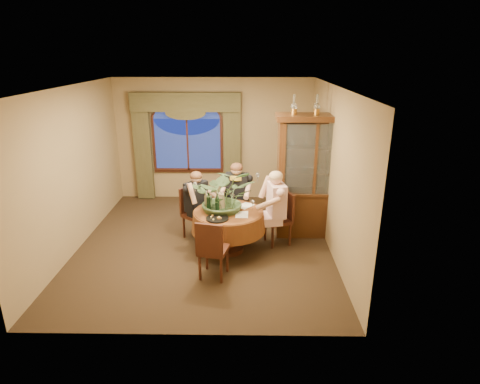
{
  "coord_description": "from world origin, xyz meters",
  "views": [
    {
      "loc": [
        0.75,
        -6.61,
        3.35
      ],
      "look_at": [
        0.65,
        -0.25,
        1.1
      ],
      "focal_mm": 30.0,
      "sensor_mm": 36.0,
      "label": 1
    }
  ],
  "objects_px": {
    "china_cabinet": "(312,177)",
    "chair_front_left": "(213,248)",
    "wine_bottle_3": "(218,202)",
    "wine_bottle_0": "(209,202)",
    "oil_lamp_right": "(340,105)",
    "oil_lamp_center": "(317,105)",
    "person_scarf": "(237,197)",
    "chair_back": "(196,214)",
    "wine_bottle_2": "(206,200)",
    "dining_table": "(229,231)",
    "chair_right": "(278,219)",
    "person_back": "(196,205)",
    "stoneware_vase": "(221,201)",
    "oil_lamp_left": "(294,105)",
    "person_pink": "(276,210)",
    "wine_bottle_1": "(217,203)",
    "chair_back_right": "(236,209)",
    "centerpiece_plant": "(224,173)",
    "olive_bowl": "(232,211)"
  },
  "relations": [
    {
      "from": "wine_bottle_3",
      "to": "chair_back",
      "type": "bearing_deg",
      "value": 130.48
    },
    {
      "from": "china_cabinet",
      "to": "chair_front_left",
      "type": "height_order",
      "value": "china_cabinet"
    },
    {
      "from": "chair_back_right",
      "to": "stoneware_vase",
      "type": "distance_m",
      "value": 0.85
    },
    {
      "from": "wine_bottle_0",
      "to": "wine_bottle_1",
      "type": "bearing_deg",
      "value": -9.64
    },
    {
      "from": "wine_bottle_2",
      "to": "china_cabinet",
      "type": "bearing_deg",
      "value": 18.69
    },
    {
      "from": "centerpiece_plant",
      "to": "person_pink",
      "type": "bearing_deg",
      "value": 5.77
    },
    {
      "from": "china_cabinet",
      "to": "person_pink",
      "type": "xyz_separation_m",
      "value": [
        -0.7,
        -0.56,
        -0.44
      ]
    },
    {
      "from": "person_back",
      "to": "oil_lamp_left",
      "type": "bearing_deg",
      "value": 137.04
    },
    {
      "from": "person_back",
      "to": "centerpiece_plant",
      "type": "bearing_deg",
      "value": 91.78
    },
    {
      "from": "stoneware_vase",
      "to": "wine_bottle_0",
      "type": "xyz_separation_m",
      "value": [
        -0.21,
        -0.09,
        0.02
      ]
    },
    {
      "from": "oil_lamp_right",
      "to": "wine_bottle_2",
      "type": "xyz_separation_m",
      "value": [
        -2.31,
        -0.65,
        -1.55
      ]
    },
    {
      "from": "chair_back",
      "to": "stoneware_vase",
      "type": "xyz_separation_m",
      "value": [
        0.5,
        -0.44,
        0.41
      ]
    },
    {
      "from": "chair_front_left",
      "to": "oil_lamp_center",
      "type": "bearing_deg",
      "value": 55.55
    },
    {
      "from": "chair_back",
      "to": "chair_front_left",
      "type": "height_order",
      "value": "same"
    },
    {
      "from": "wine_bottle_2",
      "to": "dining_table",
      "type": "bearing_deg",
      "value": -13.14
    },
    {
      "from": "oil_lamp_left",
      "to": "person_pink",
      "type": "relative_size",
      "value": 0.24
    },
    {
      "from": "person_back",
      "to": "stoneware_vase",
      "type": "bearing_deg",
      "value": 88.92
    },
    {
      "from": "china_cabinet",
      "to": "chair_front_left",
      "type": "relative_size",
      "value": 2.39
    },
    {
      "from": "chair_back_right",
      "to": "person_back",
      "type": "relative_size",
      "value": 0.73
    },
    {
      "from": "chair_right",
      "to": "wine_bottle_1",
      "type": "xyz_separation_m",
      "value": [
        -1.07,
        -0.34,
        0.44
      ]
    },
    {
      "from": "oil_lamp_center",
      "to": "dining_table",
      "type": "bearing_deg",
      "value": -154.33
    },
    {
      "from": "oil_lamp_center",
      "to": "chair_back",
      "type": "bearing_deg",
      "value": -174.46
    },
    {
      "from": "dining_table",
      "to": "chair_right",
      "type": "height_order",
      "value": "chair_right"
    },
    {
      "from": "chair_right",
      "to": "wine_bottle_2",
      "type": "height_order",
      "value": "wine_bottle_2"
    },
    {
      "from": "oil_lamp_right",
      "to": "oil_lamp_center",
      "type": "bearing_deg",
      "value": 180.0
    },
    {
      "from": "person_scarf",
      "to": "wine_bottle_1",
      "type": "distance_m",
      "value": 0.96
    },
    {
      "from": "chair_back_right",
      "to": "wine_bottle_3",
      "type": "height_order",
      "value": "wine_bottle_3"
    },
    {
      "from": "oil_lamp_left",
      "to": "person_back",
      "type": "xyz_separation_m",
      "value": [
        -1.74,
        -0.23,
        -1.81
      ]
    },
    {
      "from": "wine_bottle_1",
      "to": "wine_bottle_3",
      "type": "distance_m",
      "value": 0.04
    },
    {
      "from": "chair_back_right",
      "to": "wine_bottle_1",
      "type": "distance_m",
      "value": 0.98
    },
    {
      "from": "oil_lamp_left",
      "to": "wine_bottle_0",
      "type": "bearing_deg",
      "value": -153.25
    },
    {
      "from": "oil_lamp_left",
      "to": "chair_back",
      "type": "relative_size",
      "value": 0.35
    },
    {
      "from": "oil_lamp_right",
      "to": "chair_back_right",
      "type": "height_order",
      "value": "oil_lamp_right"
    },
    {
      "from": "person_pink",
      "to": "oil_lamp_center",
      "type": "bearing_deg",
      "value": -62.9
    },
    {
      "from": "wine_bottle_3",
      "to": "wine_bottle_0",
      "type": "bearing_deg",
      "value": -174.83
    },
    {
      "from": "person_scarf",
      "to": "wine_bottle_3",
      "type": "xyz_separation_m",
      "value": [
        -0.31,
        -0.84,
        0.22
      ]
    },
    {
      "from": "oil_lamp_center",
      "to": "oil_lamp_right",
      "type": "height_order",
      "value": "same"
    },
    {
      "from": "oil_lamp_right",
      "to": "chair_back",
      "type": "relative_size",
      "value": 0.35
    },
    {
      "from": "oil_lamp_left",
      "to": "oil_lamp_right",
      "type": "height_order",
      "value": "same"
    },
    {
      "from": "chair_front_left",
      "to": "stoneware_vase",
      "type": "distance_m",
      "value": 1.03
    },
    {
      "from": "stoneware_vase",
      "to": "wine_bottle_1",
      "type": "xyz_separation_m",
      "value": [
        -0.06,
        -0.12,
        0.02
      ]
    },
    {
      "from": "oil_lamp_right",
      "to": "wine_bottle_0",
      "type": "bearing_deg",
      "value": -161.92
    },
    {
      "from": "oil_lamp_right",
      "to": "wine_bottle_1",
      "type": "distance_m",
      "value": 2.73
    },
    {
      "from": "wine_bottle_0",
      "to": "wine_bottle_3",
      "type": "bearing_deg",
      "value": 5.17
    },
    {
      "from": "person_pink",
      "to": "wine_bottle_1",
      "type": "bearing_deg",
      "value": 89.49
    },
    {
      "from": "oil_lamp_right",
      "to": "person_back",
      "type": "distance_m",
      "value": 3.13
    },
    {
      "from": "china_cabinet",
      "to": "chair_right",
      "type": "height_order",
      "value": "china_cabinet"
    },
    {
      "from": "chair_back",
      "to": "person_pink",
      "type": "distance_m",
      "value": 1.52
    },
    {
      "from": "oil_lamp_left",
      "to": "olive_bowl",
      "type": "distance_m",
      "value": 2.14
    },
    {
      "from": "dining_table",
      "to": "wine_bottle_3",
      "type": "bearing_deg",
      "value": 176.77
    }
  ]
}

